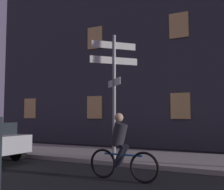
% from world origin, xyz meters
% --- Properties ---
extents(sidewalk_kerb, '(40.00, 3.17, 0.14)m').
position_xyz_m(sidewalk_kerb, '(0.00, 6.61, 0.07)').
color(sidewalk_kerb, '#9E9991').
rests_on(sidewalk_kerb, ground_plane).
extents(signpost, '(1.23, 1.23, 4.17)m').
position_xyz_m(signpost, '(-1.46, 5.66, 2.64)').
color(signpost, gray).
rests_on(signpost, sidewalk_kerb).
extents(cyclist, '(1.82, 0.34, 1.61)m').
position_xyz_m(cyclist, '(-0.22, 3.48, 0.75)').
color(cyclist, black).
rests_on(cyclist, ground_plane).
extents(building_left_block, '(13.66, 8.96, 14.39)m').
position_xyz_m(building_left_block, '(-4.71, 14.42, 7.19)').
color(building_left_block, '#383842').
rests_on(building_left_block, ground_plane).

